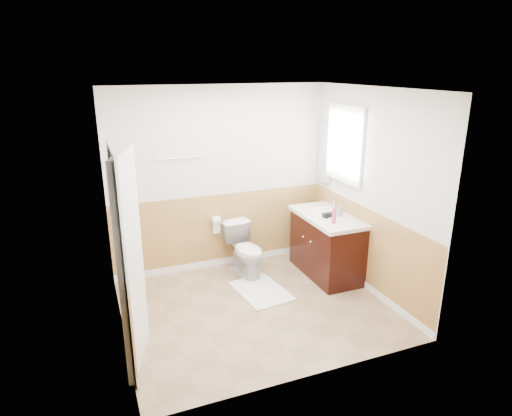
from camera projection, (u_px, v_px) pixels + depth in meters
name	position (u px, v px, depth m)	size (l,w,h in m)	color
floor	(256.00, 308.00, 5.21)	(3.00, 3.00, 0.00)	#8C7051
ceiling	(256.00, 89.00, 4.44)	(3.00, 3.00, 0.00)	white
wall_back	(221.00, 180.00, 5.97)	(3.00, 3.00, 0.00)	silver
wall_front	(313.00, 251.00, 3.68)	(3.00, 3.00, 0.00)	silver
wall_left	(113.00, 224.00, 4.30)	(3.00, 3.00, 0.00)	silver
wall_right	(371.00, 193.00, 5.35)	(3.00, 3.00, 0.00)	silver
wainscot_back	(222.00, 232.00, 6.19)	(3.00, 3.00, 0.00)	#B88B49
wainscot_front	(309.00, 328.00, 3.92)	(3.00, 3.00, 0.00)	#B88B49
wainscot_left	(122.00, 293.00, 4.53)	(2.60, 2.60, 0.00)	#B88B49
wainscot_right	(365.00, 250.00, 5.58)	(2.60, 2.60, 0.00)	#B88B49
toilet	(246.00, 250.00, 5.95)	(0.39, 0.69, 0.70)	silver
bath_mat	(261.00, 291.00, 5.57)	(0.55, 0.80, 0.02)	white
vanity_cabinet	(326.00, 247.00, 5.94)	(0.55, 1.10, 0.80)	black
vanity_knob_left	(311.00, 242.00, 5.70)	(0.03, 0.03, 0.03)	#BBBCC2
vanity_knob_right	(303.00, 237.00, 5.88)	(0.03, 0.03, 0.03)	silver
countertop	(327.00, 217.00, 5.80)	(0.60, 1.15, 0.05)	white
sink_basin	(322.00, 211.00, 5.93)	(0.36, 0.36, 0.02)	white
faucet	(334.00, 205.00, 5.97)	(0.02, 0.02, 0.14)	silver
lotion_bottle	(334.00, 215.00, 5.46)	(0.05, 0.05, 0.22)	#CB347D
soap_dispenser	(339.00, 209.00, 5.75)	(0.08, 0.08, 0.17)	#939CA6
hair_dryer_body	(328.00, 215.00, 5.71)	(0.07, 0.07, 0.14)	black
hair_dryer_handle	(327.00, 218.00, 5.67)	(0.03, 0.03, 0.07)	black
mirror_panel	(324.00, 153.00, 6.22)	(0.02, 0.35, 0.90)	silver
window_frame	(345.00, 144.00, 5.71)	(0.04, 0.80, 1.00)	white
window_glass	(346.00, 144.00, 5.71)	(0.01, 0.70, 0.90)	white
door	(131.00, 262.00, 4.01)	(0.05, 0.80, 2.04)	white
door_frame	(122.00, 263.00, 3.98)	(0.02, 0.92, 2.10)	white
door_knob	(134.00, 255.00, 4.34)	(0.06, 0.06, 0.06)	silver
towel_bar	(180.00, 158.00, 5.63)	(0.02, 0.02, 0.62)	silver
tp_holder_bar	(216.00, 220.00, 6.05)	(0.02, 0.02, 0.14)	silver
tp_roll	(216.00, 220.00, 6.05)	(0.11, 0.11, 0.10)	white
tp_sheet	(216.00, 228.00, 6.08)	(0.10, 0.01, 0.16)	white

